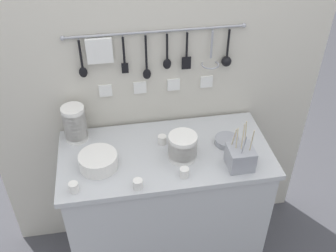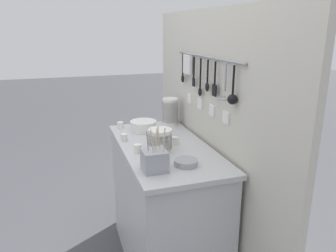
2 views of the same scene
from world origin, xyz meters
The scene contains 11 objects.
counter centered at (0.00, 0.00, 0.45)m, with size 1.13×0.55×0.91m.
back_wall centered at (0.00, 0.31, 0.89)m, with size 1.93×0.11×1.76m.
bowl_stack_nested_right centered at (0.08, -0.05, 0.98)m, with size 0.15×0.15×0.14m.
bowl_stack_wide_centre centered at (-0.46, 0.19, 1.01)m, with size 0.12×0.12×0.21m.
plate_stack centered at (-0.35, -0.05, 0.94)m, with size 0.20×0.20×0.08m.
steel_mixing_bowl centered at (0.34, 0.02, 0.92)m, with size 0.13×0.13×0.03m.
cutlery_caddy centered at (0.36, -0.17, 0.96)m, with size 0.13×0.13×0.25m.
cup_beside_plates centered at (-0.01, 0.08, 0.93)m, with size 0.05×0.05×0.05m.
cup_front_left centered at (-0.17, -0.23, 0.93)m, with size 0.05×0.05×0.05m.
cup_by_caddy centered at (0.06, -0.19, 0.93)m, with size 0.05×0.05×0.05m.
cup_front_right centered at (-0.47, -0.20, 0.93)m, with size 0.05×0.05×0.05m.
Camera 1 is at (-0.25, -1.56, 2.29)m, focal length 42.00 mm.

